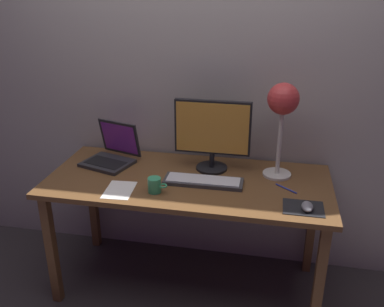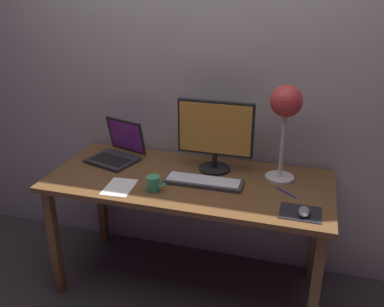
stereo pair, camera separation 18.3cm
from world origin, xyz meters
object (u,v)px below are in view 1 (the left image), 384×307
Objects in this scene: pen at (286,189)px; monitor at (212,132)px; mouse at (307,207)px; coffee_mug at (155,185)px; desk_lamp at (283,106)px; keyboard_main at (203,181)px; laptop at (113,151)px.

monitor is at bearing 157.71° from pen.
mouse is at bearing -64.42° from pen.
pen is (-0.10, 0.21, -0.02)m from mouse.
coffee_mug is 0.71m from pen.
pen is at bearing 115.58° from mouse.
monitor is 0.69m from mouse.
pen is at bearing -72.54° from desk_lamp.
keyboard_main is at bearing 33.34° from coffee_mug.
mouse is 0.69× the size of pen.
monitor reaches higher than keyboard_main.
pen is at bearing -9.50° from laptop.
laptop reaches higher than mouse.
keyboard_main is at bearing 160.95° from mouse.
monitor is at bearing 84.84° from keyboard_main.
laptop is 3.30× the size of coffee_mug.
mouse reaches higher than keyboard_main.
mouse is 0.79m from coffee_mug.
keyboard_main is at bearing -155.67° from desk_lamp.
desk_lamp is 5.64× the size of mouse.
monitor is 1.00× the size of keyboard_main.
desk_lamp is at bearing -0.60° from laptop.
keyboard_main is 0.58m from mouse.
laptop is at bearing 161.64° from mouse.
laptop is at bearing 170.50° from pen.
desk_lamp reaches higher than mouse.
desk_lamp is (1.00, -0.01, 0.35)m from laptop.
pen is (0.43, -0.18, -0.23)m from monitor.
keyboard_main is 4.18× the size of coffee_mug.
monitor is 4.18× the size of coffee_mug.
coffee_mug is (0.36, -0.35, -0.03)m from laptop.
coffee_mug reaches higher than keyboard_main.
monitor is 0.82× the size of desk_lamp.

